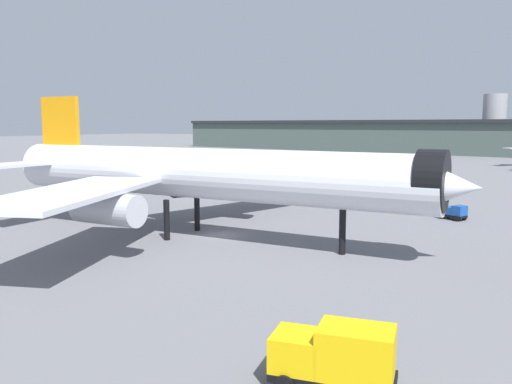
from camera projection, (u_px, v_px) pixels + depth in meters
The scene contains 8 objects.
ground at pixel (220, 235), 55.97m from camera, with size 900.00×900.00×0.00m, color slate.
airliner_near_gate at pixel (198, 174), 54.28m from camera, with size 54.64×49.82×15.08m.
terminal_building at pixel (365, 135), 230.60m from camera, with size 187.60×45.74×23.11m.
service_truck_front at pixel (335, 356), 23.21m from camera, with size 5.87×3.54×3.00m.
baggage_tug_wing at pixel (453, 212), 65.04m from camera, with size 3.57×2.90×1.85m.
baggage_cart_trailing at pixel (179, 191), 85.13m from camera, with size 2.75×2.87×1.82m.
traffic_cone_near_nose at pixel (404, 210), 70.03m from camera, with size 0.56×0.56×0.70m, color #F2600C.
traffic_cone_wingtip at pixel (64, 203), 76.38m from camera, with size 0.55×0.55×0.69m, color #F2600C.
Camera 1 is at (31.89, -44.86, 11.81)m, focal length 36.67 mm.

